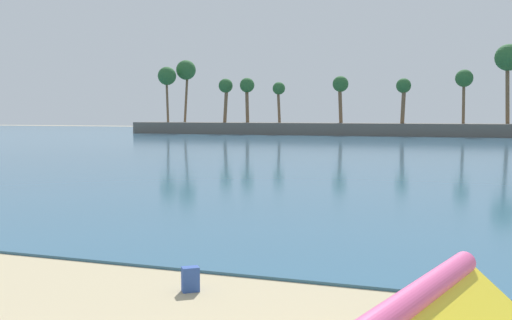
{
  "coord_description": "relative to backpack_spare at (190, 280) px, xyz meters",
  "views": [
    {
      "loc": [
        5.42,
        -2.29,
        3.15
      ],
      "look_at": [
        0.81,
        10.96,
        2.04
      ],
      "focal_mm": 41.04,
      "sensor_mm": 36.0,
      "label": 1
    }
  ],
  "objects": [
    {
      "name": "backpack_spare",
      "position": [
        0.0,
        0.0,
        0.0
      ],
      "size": [
        0.37,
        0.37,
        0.44
      ],
      "color": "#2D4C9E",
      "rests_on": "ground"
    },
    {
      "name": "sea",
      "position": [
        -0.97,
        58.11,
        -0.18
      ],
      "size": [
        220.0,
        113.95,
        0.06
      ],
      "primitive_type": "cube",
      "color": "#33607F",
      "rests_on": "ground"
    },
    {
      "name": "palm_headland",
      "position": [
        1.06,
        75.11,
        2.94
      ],
      "size": [
        87.16,
        6.0,
        12.47
      ],
      "color": "#605B54",
      "rests_on": "ground"
    }
  ]
}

